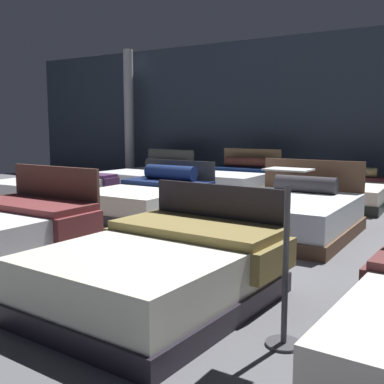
{
  "coord_description": "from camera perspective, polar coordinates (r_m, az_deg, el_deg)",
  "views": [
    {
      "loc": [
        3.42,
        -5.54,
        1.44
      ],
      "look_at": [
        -0.27,
        0.24,
        0.48
      ],
      "focal_mm": 44.23,
      "sensor_mm": 36.0,
      "label": 1
    }
  ],
  "objects": [
    {
      "name": "bed_2",
      "position": [
        3.9,
        -3.81,
        -9.56
      ],
      "size": [
        1.64,
        2.0,
        0.89
      ],
      "rotation": [
        0.0,
        0.0,
        -0.04
      ],
      "color": "black",
      "rests_on": "ground_plane"
    },
    {
      "name": "support_pillar",
      "position": [
        13.38,
        -7.61,
        9.26
      ],
      "size": [
        0.27,
        0.27,
        3.5
      ],
      "primitive_type": "cylinder",
      "color": "silver",
      "rests_on": "ground_plane"
    },
    {
      "name": "bed_5",
      "position": [
        7.67,
        -5.14,
        -0.91
      ],
      "size": [
        1.62,
        1.95,
        0.84
      ],
      "rotation": [
        0.0,
        0.0,
        0.01
      ],
      "color": "#292B2D",
      "rests_on": "ground_plane"
    },
    {
      "name": "showroom_back_wall",
      "position": [
        11.23,
        15.06,
        9.31
      ],
      "size": [
        18.0,
        0.06,
        3.5
      ],
      "primitive_type": "cube",
      "color": "#333D4C",
      "rests_on": "ground_plane"
    },
    {
      "name": "bed_9",
      "position": [
        10.03,
        5.15,
        1.24
      ],
      "size": [
        1.57,
        1.98,
        0.92
      ],
      "rotation": [
        0.0,
        0.0,
        0.02
      ],
      "color": "olive",
      "rests_on": "ground_plane"
    },
    {
      "name": "bed_4",
      "position": [
        9.16,
        -16.54,
        0.09
      ],
      "size": [
        1.78,
        2.06,
        0.51
      ],
      "rotation": [
        0.0,
        0.0,
        0.05
      ],
      "color": "#4A525B",
      "rests_on": "ground_plane"
    },
    {
      "name": "price_sign",
      "position": [
        3.18,
        11.19,
        -10.13
      ],
      "size": [
        0.28,
        0.24,
        1.17
      ],
      "color": "#3F3F44",
      "rests_on": "ground_plane"
    },
    {
      "name": "ground_plane",
      "position": [
        6.68,
        0.89,
        -4.56
      ],
      "size": [
        18.0,
        18.0,
        0.02
      ],
      "primitive_type": "cube",
      "color": "#5B5B60"
    },
    {
      "name": "bed_10",
      "position": [
        9.12,
        18.03,
        -0.15
      ],
      "size": [
        1.6,
        2.13,
        0.64
      ],
      "rotation": [
        0.0,
        0.0,
        0.05
      ],
      "color": "black",
      "rests_on": "ground_plane"
    },
    {
      "name": "bed_6",
      "position": [
        6.39,
        11.68,
        -2.8
      ],
      "size": [
        1.63,
        2.07,
        0.94
      ],
      "rotation": [
        0.0,
        0.0,
        0.02
      ],
      "color": "brown",
      "rests_on": "ground_plane"
    },
    {
      "name": "bed_8",
      "position": [
        11.35,
        -5.54,
        1.72
      ],
      "size": [
        1.63,
        2.13,
        0.84
      ],
      "rotation": [
        0.0,
        0.0,
        -0.05
      ],
      "color": "#545751",
      "rests_on": "ground_plane"
    }
  ]
}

